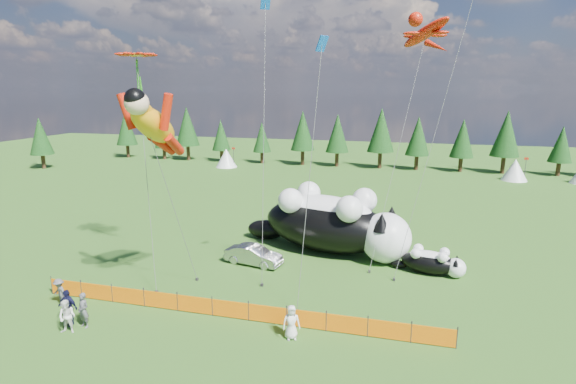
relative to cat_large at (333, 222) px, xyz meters
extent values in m
plane|color=#133509|center=(-3.47, -8.07, -2.22)|extent=(160.00, 160.00, 0.00)
cylinder|color=#262626|center=(-14.47, -11.07, -1.67)|extent=(0.06, 0.06, 1.10)
cylinder|color=#262626|center=(-12.47, -11.07, -1.67)|extent=(0.06, 0.06, 1.10)
cylinder|color=#262626|center=(-10.47, -11.07, -1.67)|extent=(0.06, 0.06, 1.10)
cylinder|color=#262626|center=(-8.47, -11.07, -1.67)|extent=(0.06, 0.06, 1.10)
cylinder|color=#262626|center=(-6.47, -11.07, -1.67)|extent=(0.06, 0.06, 1.10)
cylinder|color=#262626|center=(-4.47, -11.07, -1.67)|extent=(0.06, 0.06, 1.10)
cylinder|color=#262626|center=(-2.47, -11.07, -1.67)|extent=(0.06, 0.06, 1.10)
cylinder|color=#262626|center=(-0.47, -11.07, -1.67)|extent=(0.06, 0.06, 1.10)
cylinder|color=#262626|center=(1.53, -11.07, -1.67)|extent=(0.06, 0.06, 1.10)
cylinder|color=#262626|center=(3.53, -11.07, -1.67)|extent=(0.06, 0.06, 1.10)
cylinder|color=#262626|center=(5.53, -11.07, -1.67)|extent=(0.06, 0.06, 1.10)
cylinder|color=#262626|center=(7.53, -11.07, -1.67)|extent=(0.06, 0.06, 1.10)
cube|color=orange|center=(-13.47, -11.07, -1.72)|extent=(2.00, 0.04, 0.90)
cube|color=orange|center=(-11.47, -11.07, -1.72)|extent=(2.00, 0.04, 0.90)
cube|color=orange|center=(-9.47, -11.07, -1.72)|extent=(2.00, 0.04, 0.90)
cube|color=orange|center=(-7.47, -11.07, -1.72)|extent=(2.00, 0.04, 0.90)
cube|color=orange|center=(-5.47, -11.07, -1.72)|extent=(2.00, 0.04, 0.90)
cube|color=orange|center=(-3.47, -11.07, -1.72)|extent=(2.00, 0.04, 0.90)
cube|color=orange|center=(-1.47, -11.07, -1.72)|extent=(2.00, 0.04, 0.90)
cube|color=orange|center=(0.53, -11.07, -1.72)|extent=(2.00, 0.04, 0.90)
cube|color=orange|center=(2.53, -11.07, -1.72)|extent=(2.00, 0.04, 0.90)
cube|color=orange|center=(4.53, -11.07, -1.72)|extent=(2.00, 0.04, 0.90)
cube|color=orange|center=(6.53, -11.07, -1.72)|extent=(2.00, 0.04, 0.90)
ellipsoid|color=black|center=(-0.54, 0.15, -0.28)|extent=(10.55, 6.97, 3.87)
ellipsoid|color=white|center=(-0.54, 0.15, 0.69)|extent=(7.92, 5.08, 2.37)
sphere|color=white|center=(3.81, -1.07, -0.50)|extent=(3.44, 3.44, 3.44)
sphere|color=#F65F7D|center=(5.22, -1.46, -0.50)|extent=(0.48, 0.48, 0.48)
ellipsoid|color=black|center=(-5.51, 1.55, -1.47)|extent=(3.31, 2.26, 1.51)
cone|color=black|center=(3.53, -2.06, 0.88)|extent=(1.21, 1.21, 1.21)
cone|color=black|center=(4.09, -0.07, 0.88)|extent=(1.21, 1.21, 1.21)
sphere|color=white|center=(2.12, 0.86, 1.55)|extent=(1.81, 1.81, 1.81)
sphere|color=white|center=(1.36, -1.83, 1.55)|extent=(1.81, 1.81, 1.81)
sphere|color=white|center=(-2.23, 2.08, 1.55)|extent=(1.81, 1.81, 1.81)
sphere|color=white|center=(-2.99, -0.61, 1.55)|extent=(1.81, 1.81, 1.81)
ellipsoid|color=black|center=(6.63, -2.33, -1.52)|extent=(3.74, 2.24, 1.40)
ellipsoid|color=white|center=(6.63, -2.33, -1.17)|extent=(2.81, 1.62, 0.86)
sphere|color=white|center=(8.24, -2.62, -1.60)|extent=(1.25, 1.25, 1.25)
sphere|color=#F65F7D|center=(8.76, -2.72, -1.60)|extent=(0.17, 0.17, 0.17)
ellipsoid|color=black|center=(4.79, -2.00, -1.95)|extent=(1.17, 0.73, 0.55)
cone|color=black|center=(8.17, -2.99, -1.10)|extent=(0.44, 0.44, 0.44)
cone|color=black|center=(8.31, -2.26, -1.10)|extent=(0.44, 0.44, 0.44)
sphere|color=white|center=(7.57, -1.99, -0.86)|extent=(0.65, 0.65, 0.65)
sphere|color=white|center=(7.38, -2.98, -0.86)|extent=(0.65, 0.65, 0.65)
sphere|color=white|center=(5.96, -1.69, -0.86)|extent=(0.65, 0.65, 0.65)
sphere|color=white|center=(5.78, -2.69, -0.86)|extent=(0.65, 0.65, 0.65)
imported|color=#AAA9AE|center=(-4.72, -3.81, -1.57)|extent=(4.12, 2.06, 1.30)
imported|color=#515256|center=(-10.15, -13.75, -1.32)|extent=(0.74, 0.57, 1.79)
imported|color=white|center=(-10.52, -14.43, -1.37)|extent=(0.90, 0.63, 1.70)
imported|color=black|center=(-11.05, -13.75, -1.28)|extent=(1.12, 0.60, 1.88)
imported|color=#515256|center=(-12.98, -12.15, -1.44)|extent=(1.12, 0.87, 1.55)
imported|color=white|center=(0.05, -12.15, -1.38)|extent=(0.97, 0.82, 1.69)
cylinder|color=#595959|center=(-7.54, -8.63, 2.73)|extent=(0.03, 0.03, 10.02)
cube|color=#262626|center=(-7.25, -7.22, -2.14)|extent=(0.15, 0.15, 0.16)
cylinder|color=#595959|center=(4.30, -0.05, 5.53)|extent=(0.03, 0.03, 16.72)
cube|color=#262626|center=(2.96, -3.28, -2.14)|extent=(0.15, 0.15, 0.16)
cylinder|color=#595959|center=(-9.87, -7.83, 4.63)|extent=(0.03, 0.03, 13.98)
cube|color=#262626|center=(-8.72, -9.45, -2.14)|extent=(0.15, 0.15, 0.16)
cube|color=#2A9B1C|center=(-11.02, -6.20, 9.08)|extent=(0.18, 0.18, 3.97)
cylinder|color=#595959|center=(-3.70, -4.46, 6.29)|extent=(0.03, 0.03, 17.49)
cube|color=#262626|center=(-3.11, -6.97, -2.14)|extent=(0.15, 0.15, 0.16)
cylinder|color=#595959|center=(6.59, -2.38, 7.53)|extent=(0.03, 0.03, 19.93)
cube|color=#262626|center=(4.54, -4.10, -2.14)|extent=(0.15, 0.15, 0.16)
cylinder|color=#595959|center=(0.08, -8.61, 4.74)|extent=(0.03, 0.03, 13.79)
cube|color=#262626|center=(-0.29, -9.63, -2.14)|extent=(0.15, 0.15, 0.16)
camera|label=1|loc=(4.82, -30.74, 9.32)|focal=28.00mm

